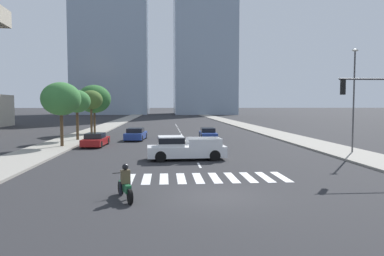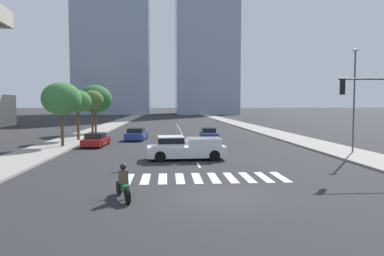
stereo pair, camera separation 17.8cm
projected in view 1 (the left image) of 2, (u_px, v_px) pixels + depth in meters
name	position (u px, v px, depth m)	size (l,w,h in m)	color
ground_plane	(217.00, 196.00, 15.24)	(800.00, 800.00, 0.00)	#28282B
sidewalk_east	(277.00, 134.00, 46.02)	(4.00, 260.00, 0.15)	gray
sidewalk_west	(83.00, 135.00, 44.14)	(4.00, 260.00, 0.15)	gray
crosswalk_near	(207.00, 178.00, 19.00)	(8.55, 2.79, 0.01)	silver
lane_divider_center	(181.00, 134.00, 46.86)	(0.14, 50.00, 0.01)	silver
motorcycle_lead	(125.00, 185.00, 14.67)	(1.02, 2.12, 1.49)	black
pickup_truck	(183.00, 148.00, 25.23)	(5.57, 2.27, 1.67)	silver
sedan_blue_0	(136.00, 134.00, 39.30)	(2.28, 4.62, 1.31)	navy
sedan_red_1	(96.00, 140.00, 33.40)	(2.00, 4.47, 1.24)	maroon
sedan_blue_2	(208.00, 134.00, 41.00)	(1.85, 4.56, 1.19)	navy
traffic_signal_near	(375.00, 103.00, 20.87)	(3.81, 0.28, 5.60)	#333335
street_lamp_east	(354.00, 93.00, 27.92)	(0.50, 0.24, 8.03)	#3F3F42
street_tree_nearest	(61.00, 99.00, 32.05)	(3.49, 3.49, 5.73)	#4C3823
street_tree_second	(77.00, 102.00, 37.89)	(2.82, 2.82, 5.27)	#4C3823
street_tree_third	(91.00, 100.00, 45.22)	(2.86, 2.86, 5.53)	#4C3823
street_tree_fourth	(94.00, 99.00, 47.22)	(4.33, 4.33, 6.31)	#4C3823
office_tower_center_skyline	(203.00, 16.00, 145.00)	(23.67, 28.31, 90.18)	#8C9EB2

